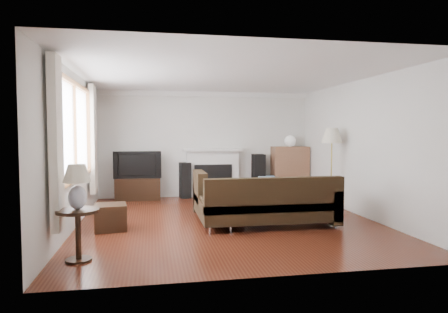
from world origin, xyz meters
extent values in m
cube|color=#501F11|center=(0.00, 0.00, 0.00)|extent=(5.10, 5.60, 0.04)
cube|color=white|center=(0.00, 0.00, 2.50)|extent=(5.10, 5.60, 0.04)
cube|color=silver|center=(0.00, 2.75, 1.25)|extent=(5.00, 0.04, 2.50)
cube|color=silver|center=(0.00, -2.75, 1.25)|extent=(5.00, 0.04, 2.50)
cube|color=silver|center=(-2.50, 0.00, 1.25)|extent=(0.04, 5.50, 2.50)
cube|color=silver|center=(2.50, 0.00, 1.25)|extent=(0.04, 5.50, 2.50)
cube|color=brown|center=(-2.45, -0.20, 1.55)|extent=(0.12, 2.74, 1.54)
cube|color=silver|center=(-2.40, -1.72, 1.40)|extent=(0.10, 0.35, 2.10)
cube|color=silver|center=(-2.40, 1.32, 1.40)|extent=(0.10, 0.35, 2.10)
cube|color=white|center=(0.15, 2.64, 0.57)|extent=(1.40, 0.26, 1.15)
cube|color=black|center=(-1.60, 2.49, 0.25)|extent=(1.00, 0.45, 0.50)
imported|color=black|center=(-1.60, 2.49, 0.81)|extent=(1.06, 0.14, 0.61)
cube|color=black|center=(-0.52, 2.55, 0.42)|extent=(0.28, 0.31, 0.83)
cube|color=black|center=(1.25, 2.55, 0.50)|extent=(0.29, 0.34, 1.01)
cube|color=brown|center=(2.04, 2.51, 0.59)|extent=(0.86, 0.41, 1.19)
sphere|color=white|center=(2.04, 2.51, 1.32)|extent=(0.27, 0.27, 0.27)
cube|color=black|center=(0.59, -0.52, 0.39)|extent=(2.41, 1.76, 0.78)
cube|color=#977048|center=(0.78, 0.90, 0.23)|extent=(1.34, 1.04, 0.47)
cube|color=black|center=(-1.93, -0.33, 0.20)|extent=(0.53, 0.53, 0.41)
cube|color=#B1993D|center=(2.22, 0.61, 0.81)|extent=(0.42, 0.42, 1.62)
cube|color=black|center=(-2.15, -1.84, 0.31)|extent=(0.50, 0.50, 0.62)
cube|color=silver|center=(-2.15, -1.84, 0.89)|extent=(0.33, 0.33, 0.53)
camera|label=1|loc=(-1.28, -6.74, 1.53)|focal=32.00mm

